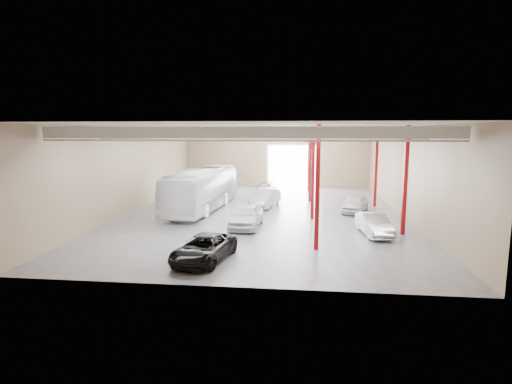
% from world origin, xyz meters
% --- Properties ---
extents(depot_shell, '(22.12, 32.12, 7.06)m').
position_xyz_m(depot_shell, '(0.13, 0.48, 4.98)').
color(depot_shell, '#4A494F').
rests_on(depot_shell, ground).
extents(coach_bus, '(3.95, 12.85, 3.53)m').
position_xyz_m(coach_bus, '(-5.42, 0.95, 1.76)').
color(coach_bus, white).
rests_on(coach_bus, ground).
extents(black_sedan, '(3.02, 5.10, 1.33)m').
position_xyz_m(black_sedan, '(-2.00, -12.71, 0.66)').
color(black_sedan, black).
rests_on(black_sedan, ground).
extents(car_row_a, '(2.19, 4.88, 1.63)m').
position_xyz_m(car_row_a, '(-0.84, -5.16, 0.81)').
color(car_row_a, silver).
rests_on(car_row_a, ground).
extents(car_row_b, '(2.68, 5.06, 1.59)m').
position_xyz_m(car_row_b, '(-0.23, 2.76, 0.79)').
color(car_row_b, '#B0B0B5').
rests_on(car_row_b, ground).
extents(car_row_c, '(2.30, 4.75, 1.33)m').
position_xyz_m(car_row_c, '(-0.75, 9.00, 0.67)').
color(car_row_c, slate).
rests_on(car_row_c, ground).
extents(car_right_near, '(1.93, 4.37, 1.39)m').
position_xyz_m(car_right_near, '(7.63, -6.33, 0.70)').
color(car_right_near, silver).
rests_on(car_right_near, ground).
extents(car_right_far, '(2.94, 4.47, 1.41)m').
position_xyz_m(car_right_far, '(7.42, 1.09, 0.71)').
color(car_right_far, silver).
rests_on(car_right_far, ground).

